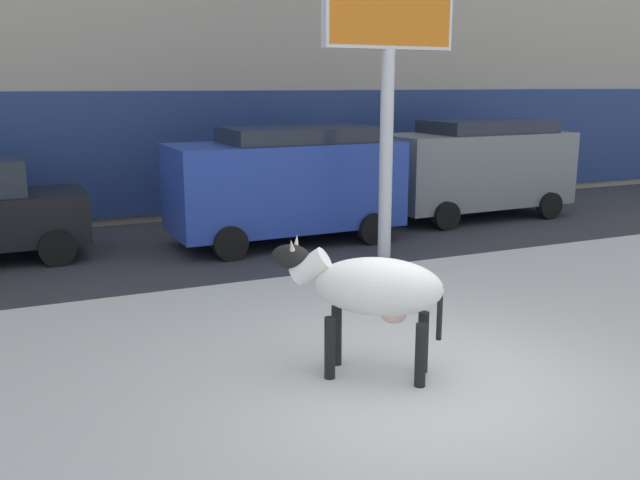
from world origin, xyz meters
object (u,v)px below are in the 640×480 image
Objects in this scene: car_grey_van at (476,166)px; pedestrian_far_left at (510,163)px; cow_holstein at (373,288)px; billboard at (389,15)px; car_blue_van at (287,182)px.

car_grey_van is 2.69× the size of pedestrian_far_left.
cow_holstein is 6.21m from billboard.
billboard is 1.20× the size of car_blue_van.
billboard reaches higher than pedestrian_far_left.
pedestrian_far_left is (8.45, 3.49, -0.36)m from car_blue_van.
cow_holstein is 0.38× the size of car_blue_van.
car_grey_van reaches higher than pedestrian_far_left.
car_blue_van is at bearing 76.87° from cow_holstein.
cow_holstein is 9.76m from car_grey_van.
car_grey_van is (6.63, 7.15, 0.24)m from cow_holstein.
car_grey_van reaches higher than cow_holstein.
billboard reaches higher than car_grey_van.
car_grey_van is at bearing -139.72° from pedestrian_far_left.
cow_holstein is 1.03× the size of pedestrian_far_left.
car_grey_van is at bearing 47.15° from cow_holstein.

